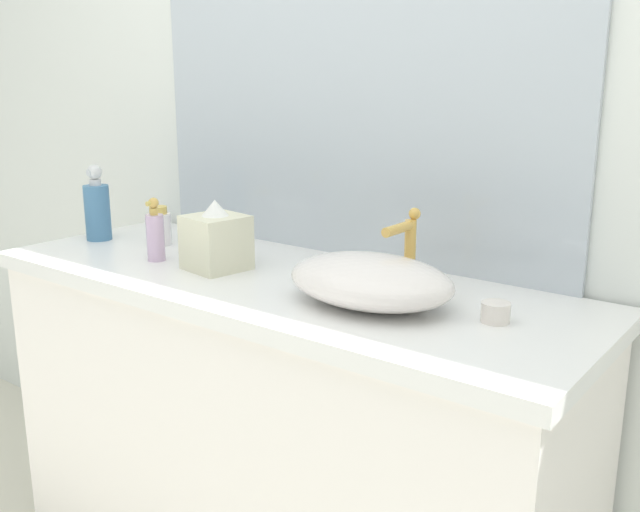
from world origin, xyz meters
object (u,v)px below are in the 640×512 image
perfume_bottle (155,234)px  candle_jar (496,312)px  sink_basin (370,280)px  soap_dispenser (97,208)px  lotion_bottle (159,227)px  tissue_box (216,240)px

perfume_bottle → candle_jar: bearing=5.4°
sink_basin → soap_dispenser: soap_dispenser is taller
sink_basin → perfume_bottle: perfume_bottle is taller
sink_basin → lotion_bottle: 0.80m
lotion_bottle → tissue_box: bearing=-15.4°
sink_basin → soap_dispenser: bearing=178.4°
sink_basin → soap_dispenser: 0.99m
lotion_bottle → tissue_box: 0.34m
soap_dispenser → lotion_bottle: (0.20, 0.07, -0.04)m
perfume_bottle → lotion_bottle: bearing=137.0°
perfume_bottle → candle_jar: 0.93m
soap_dispenser → candle_jar: (1.26, 0.03, -0.07)m
sink_basin → candle_jar: 0.27m
sink_basin → tissue_box: 0.47m
perfume_bottle → tissue_box: tissue_box is taller
sink_basin → tissue_box: size_ratio=2.13×
tissue_box → candle_jar: tissue_box is taller
soap_dispenser → tissue_box: 0.52m
tissue_box → sink_basin: bearing=-0.6°
perfume_bottle → candle_jar: perfume_bottle is taller
soap_dispenser → perfume_bottle: 0.34m
soap_dispenser → tissue_box: soap_dispenser is taller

